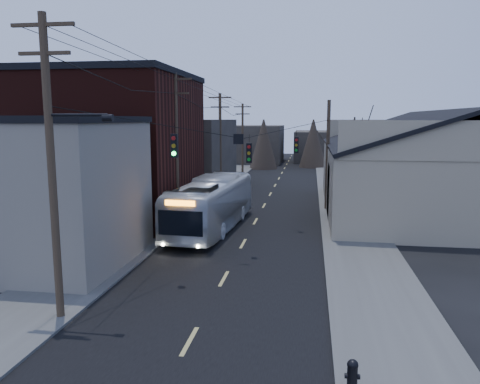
# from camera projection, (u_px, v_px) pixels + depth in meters

# --- Properties ---
(ground) EXTENTS (160.00, 160.00, 0.00)m
(ground) POSITION_uv_depth(u_px,v_px,m) (171.00, 375.00, 13.05)
(ground) COLOR black
(ground) RESTS_ON ground
(road_surface) EXTENTS (9.00, 110.00, 0.02)m
(road_surface) POSITION_uv_depth(u_px,v_px,m) (268.00, 198.00, 42.35)
(road_surface) COLOR black
(road_surface) RESTS_ON ground
(sidewalk_left) EXTENTS (4.00, 110.00, 0.12)m
(sidewalk_left) POSITION_uv_depth(u_px,v_px,m) (198.00, 195.00, 43.31)
(sidewalk_left) COLOR #474744
(sidewalk_left) RESTS_ON ground
(sidewalk_right) EXTENTS (4.00, 110.00, 0.12)m
(sidewalk_right) POSITION_uv_depth(u_px,v_px,m) (342.00, 199.00, 41.38)
(sidewalk_right) COLOR #474744
(sidewalk_right) RESTS_ON ground
(building_clapboard) EXTENTS (8.00, 8.00, 7.00)m
(building_clapboard) POSITION_uv_depth(u_px,v_px,m) (45.00, 193.00, 22.63)
(building_clapboard) COLOR slate
(building_clapboard) RESTS_ON ground
(building_brick) EXTENTS (10.00, 12.00, 10.00)m
(building_brick) POSITION_uv_depth(u_px,v_px,m) (117.00, 148.00, 33.29)
(building_brick) COLOR black
(building_brick) RESTS_ON ground
(building_left_far) EXTENTS (9.00, 14.00, 7.00)m
(building_left_far) POSITION_uv_depth(u_px,v_px,m) (184.00, 153.00, 49.08)
(building_left_far) COLOR #2E2925
(building_left_far) RESTS_ON ground
(warehouse) EXTENTS (16.16, 20.60, 7.73)m
(warehouse) POSITION_uv_depth(u_px,v_px,m) (435.00, 178.00, 35.13)
(warehouse) COLOR gray
(warehouse) RESTS_ON ground
(building_far_left) EXTENTS (10.00, 12.00, 6.00)m
(building_far_left) POSITION_uv_depth(u_px,v_px,m) (251.00, 144.00, 76.97)
(building_far_left) COLOR #2E2925
(building_far_left) RESTS_ON ground
(building_far_right) EXTENTS (12.00, 14.00, 5.00)m
(building_far_right) POSITION_uv_depth(u_px,v_px,m) (330.00, 146.00, 80.00)
(building_far_right) COLOR #2E2925
(building_far_right) RESTS_ON ground
(bare_tree) EXTENTS (0.40, 0.40, 7.20)m
(bare_tree) POSITION_uv_depth(u_px,v_px,m) (353.00, 172.00, 31.07)
(bare_tree) COLOR black
(bare_tree) RESTS_ON ground
(utility_lines) EXTENTS (11.24, 45.28, 10.50)m
(utility_lines) POSITION_uv_depth(u_px,v_px,m) (222.00, 146.00, 36.33)
(utility_lines) COLOR #382B1E
(utility_lines) RESTS_ON ground
(bus) EXTENTS (3.64, 12.15, 3.34)m
(bus) POSITION_uv_depth(u_px,v_px,m) (212.00, 204.00, 29.94)
(bus) COLOR silver
(bus) RESTS_ON ground
(parked_car) EXTENTS (1.98, 4.43, 1.41)m
(parked_car) POSITION_uv_depth(u_px,v_px,m) (235.00, 185.00, 45.86)
(parked_car) COLOR #95979B
(parked_car) RESTS_ON ground
(fire_hydrant) EXTENTS (0.39, 0.29, 0.85)m
(fire_hydrant) POSITION_uv_depth(u_px,v_px,m) (352.00, 374.00, 12.02)
(fire_hydrant) COLOR black
(fire_hydrant) RESTS_ON sidewalk_right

